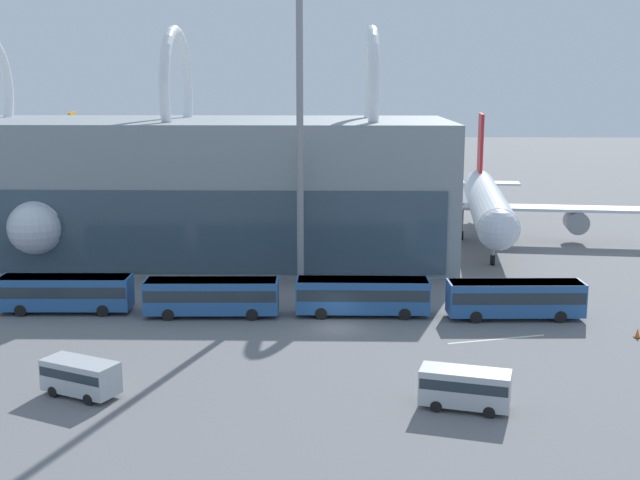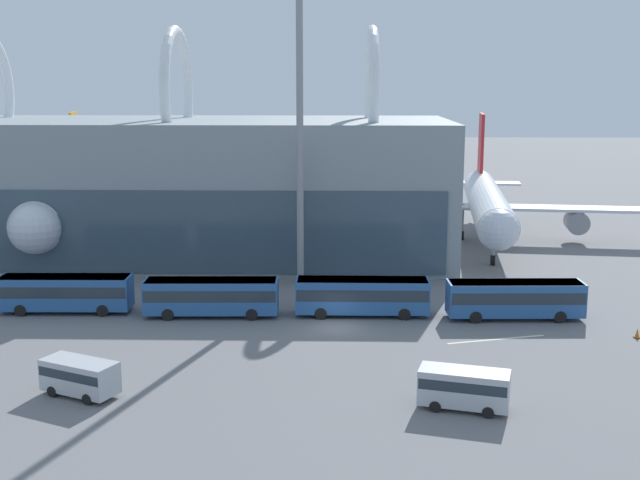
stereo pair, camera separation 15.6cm
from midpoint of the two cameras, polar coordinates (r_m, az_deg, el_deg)
name	(u,v)px [view 2 (the right image)]	position (r m, az deg, el deg)	size (l,w,h in m)	color
ground_plane	(336,327)	(64.44, 1.19, -6.23)	(440.00, 440.00, 0.00)	slate
airliner_at_gate_near	(61,201)	(102.13, -17.87, 2.69)	(37.05, 41.53, 15.14)	silver
airliner_at_gate_far	(486,202)	(99.99, 11.78, 2.69)	(39.09, 40.52, 14.94)	silver
shuttle_bus_0	(65,291)	(71.39, -17.61, -3.48)	(11.16, 2.91, 3.13)	#285693
shuttle_bus_1	(211,295)	(67.51, -7.67, -3.88)	(11.19, 3.01, 3.13)	#285693
shuttle_bus_2	(362,294)	(67.21, 3.08, -3.86)	(11.13, 2.80, 3.13)	#285693
shuttle_bus_3	(515,297)	(68.18, 13.76, -3.96)	(11.19, 3.04, 3.13)	#285693
service_van_foreground	(80,375)	(52.82, -16.63, -9.19)	(5.31, 3.92, 2.27)	#B2B7BC
service_van_crossing	(464,386)	(49.47, 10.29, -10.20)	(5.69, 3.37, 2.43)	#B2B7BC
floodlight_mast	(300,85)	(75.22, -1.40, 10.98)	(2.31, 2.31, 32.46)	gray
lane_stripe_0	(496,339)	(63.02, 12.50, -6.91)	(8.03, 0.25, 0.01)	silver
traffic_cone_0	(637,333)	(66.40, 21.69, -6.18)	(0.51, 0.51, 0.77)	black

